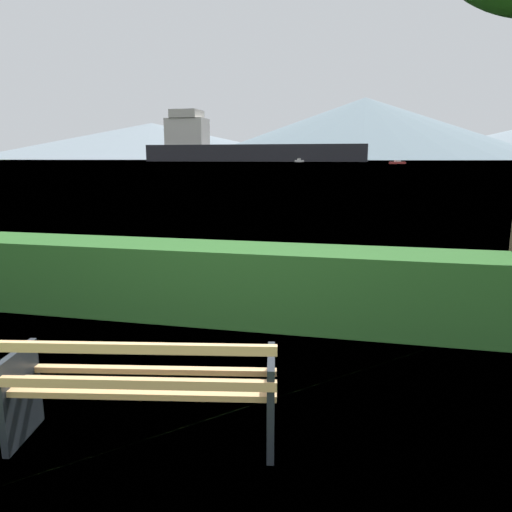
{
  "coord_description": "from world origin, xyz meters",
  "views": [
    {
      "loc": [
        1.46,
        -2.92,
        2.02
      ],
      "look_at": [
        0.0,
        3.68,
        0.63
      ],
      "focal_mm": 33.68,
      "sensor_mm": 36.0,
      "label": 1
    }
  ],
  "objects_px": {
    "cargo_ship_large": "(238,147)",
    "sailboat_mid": "(397,163)",
    "park_bench": "(142,388)",
    "fishing_boat_near": "(299,161)"
  },
  "relations": [
    {
      "from": "cargo_ship_large",
      "to": "park_bench",
      "type": "bearing_deg",
      "value": -75.53
    },
    {
      "from": "cargo_ship_large",
      "to": "sailboat_mid",
      "type": "relative_size",
      "value": 20.84
    },
    {
      "from": "park_bench",
      "to": "fishing_boat_near",
      "type": "height_order",
      "value": "fishing_boat_near"
    },
    {
      "from": "cargo_ship_large",
      "to": "fishing_boat_near",
      "type": "distance_m",
      "value": 40.55
    },
    {
      "from": "park_bench",
      "to": "sailboat_mid",
      "type": "relative_size",
      "value": 0.37
    },
    {
      "from": "park_bench",
      "to": "sailboat_mid",
      "type": "height_order",
      "value": "sailboat_mid"
    },
    {
      "from": "park_bench",
      "to": "cargo_ship_large",
      "type": "bearing_deg",
      "value": 104.47
    },
    {
      "from": "cargo_ship_large",
      "to": "fishing_boat_near",
      "type": "height_order",
      "value": "cargo_ship_large"
    },
    {
      "from": "fishing_boat_near",
      "to": "cargo_ship_large",
      "type": "bearing_deg",
      "value": 147.93
    },
    {
      "from": "fishing_boat_near",
      "to": "sailboat_mid",
      "type": "height_order",
      "value": "fishing_boat_near"
    }
  ]
}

